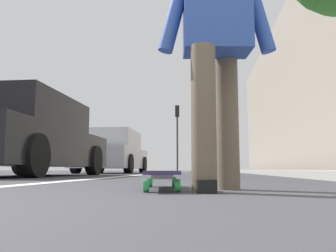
{
  "coord_description": "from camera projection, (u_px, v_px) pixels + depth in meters",
  "views": [
    {
      "loc": [
        -1.2,
        -0.25,
        0.12
      ],
      "look_at": [
        8.98,
        0.78,
        1.38
      ],
      "focal_mm": 38.06,
      "sensor_mm": 36.0,
      "label": 1
    }
  ],
  "objects": [
    {
      "name": "skater_person",
      "position": [
        216.0,
        34.0,
        2.16
      ],
      "size": [
        0.48,
        0.72,
        1.64
      ],
      "color": "brown",
      "rests_on": "ground"
    },
    {
      "name": "skateboard",
      "position": [
        162.0,
        174.0,
        2.24
      ],
      "size": [
        0.86,
        0.29,
        0.11
      ],
      "color": "green",
      "rests_on": "ground"
    },
    {
      "name": "parked_car_near",
      "position": [
        27.0,
        138.0,
        6.76
      ],
      "size": [
        4.55,
        1.94,
        1.49
      ],
      "color": "black",
      "rests_on": "ground"
    },
    {
      "name": "lane_stripe_white",
      "position": [
        180.0,
        172.0,
        21.06
      ],
      "size": [
        52.0,
        0.16,
        0.01
      ],
      "primitive_type": "cube",
      "color": "silver",
      "rests_on": "ground"
    },
    {
      "name": "parked_car_mid",
      "position": [
        113.0,
        153.0,
        12.49
      ],
      "size": [
        4.23,
        1.92,
        1.47
      ],
      "color": "#B7B7BC",
      "rests_on": "ground"
    },
    {
      "name": "traffic_light",
      "position": [
        177.0,
        126.0,
        24.95
      ],
      "size": [
        0.33,
        0.28,
        4.61
      ],
      "color": "#2D2D2D",
      "rests_on": "ground"
    },
    {
      "name": "building_facade",
      "position": [
        295.0,
        87.0,
        22.96
      ],
      "size": [
        40.0,
        1.2,
        10.87
      ],
      "primitive_type": "cube",
      "color": "gray",
      "rests_on": "ground"
    },
    {
      "name": "ground_plane",
      "position": [
        196.0,
        174.0,
        11.07
      ],
      "size": [
        80.0,
        80.0,
        0.0
      ],
      "primitive_type": "plane",
      "color": "#38383D"
    },
    {
      "name": "sidewalk_curb",
      "position": [
        261.0,
        171.0,
        18.65
      ],
      "size": [
        52.0,
        3.2,
        0.11
      ],
      "primitive_type": "cube",
      "color": "#9E9B93",
      "rests_on": "ground"
    }
  ]
}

